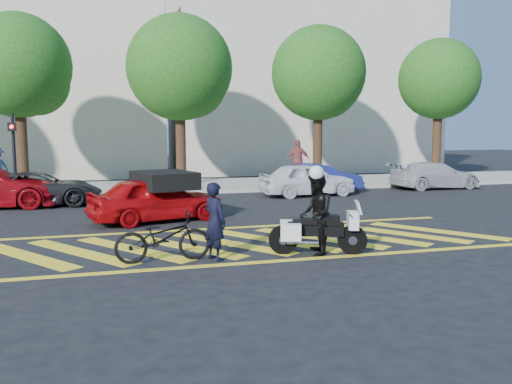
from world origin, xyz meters
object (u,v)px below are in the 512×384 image
object	(u,v)px
officer_bike	(215,221)
parked_mid_right	(307,179)
parked_right	(319,178)
police_motorcycle	(316,231)
officer_moto	(316,214)
red_convertible	(156,199)
bicycle	(163,237)
parked_mid_left	(39,189)
parked_far_right	(435,175)

from	to	relation	value
officer_bike	parked_mid_right	bearing A→B (deg)	-57.80
officer_bike	parked_right	world-z (taller)	officer_bike
police_motorcycle	parked_mid_right	size ratio (longest dim) A/B	0.53
officer_moto	red_convertible	xyz separation A→B (m)	(-2.82, 5.06, -0.22)
bicycle	parked_mid_left	size ratio (longest dim) A/B	0.45
officer_moto	parked_mid_right	size ratio (longest dim) A/B	0.45
officer_moto	parked_right	size ratio (longest dim) A/B	0.48
officer_bike	red_convertible	size ratio (longest dim) A/B	0.42
officer_bike	bicycle	size ratio (longest dim) A/B	0.83
police_motorcycle	parked_mid_left	size ratio (longest dim) A/B	0.48
parked_mid_right	parked_right	distance (m)	1.44
officer_moto	parked_far_right	size ratio (longest dim) A/B	0.43
bicycle	officer_moto	world-z (taller)	officer_moto
police_motorcycle	parked_right	distance (m)	11.32
bicycle	officer_bike	bearing A→B (deg)	-97.22
officer_bike	red_convertible	distance (m)	4.98
officer_moto	parked_mid_left	xyz separation A→B (m)	(-6.39, 9.36, -0.28)
parked_right	parked_mid_right	bearing A→B (deg)	138.52
parked_right	red_convertible	bearing A→B (deg)	126.63
bicycle	officer_moto	xyz separation A→B (m)	(3.16, -0.23, 0.37)
parked_far_right	bicycle	bearing A→B (deg)	127.26
officer_bike	bicycle	xyz separation A→B (m)	(-1.03, 0.10, -0.29)
red_convertible	parked_far_right	xyz separation A→B (m)	(12.64, 5.16, -0.06)
police_motorcycle	parked_right	bearing A→B (deg)	84.47
officer_bike	parked_right	size ratio (longest dim) A/B	0.44
officer_bike	parked_mid_right	world-z (taller)	officer_bike
bicycle	parked_mid_right	world-z (taller)	parked_mid_right
officer_moto	parked_far_right	world-z (taller)	officer_moto
police_motorcycle	parked_right	size ratio (longest dim) A/B	0.56
officer_bike	officer_moto	bearing A→B (deg)	-120.00
parked_mid_left	police_motorcycle	bearing A→B (deg)	-146.01
police_motorcycle	parked_mid_left	bearing A→B (deg)	141.75
parked_mid_right	parked_right	xyz separation A→B (m)	(0.95, 1.08, -0.06)
parked_mid_right	parked_far_right	xyz separation A→B (m)	(6.35, 0.86, -0.06)
parked_mid_left	parked_far_right	distance (m)	16.22
police_motorcycle	parked_mid_left	xyz separation A→B (m)	(-6.40, 9.35, 0.08)
bicycle	police_motorcycle	distance (m)	3.18
red_convertible	parked_right	distance (m)	9.01
parked_far_right	parked_right	bearing A→B (deg)	87.39
bicycle	parked_right	distance (m)	12.71
officer_bike	police_motorcycle	bearing A→B (deg)	-119.72
bicycle	parked_far_right	bearing A→B (deg)	-53.97
bicycle	red_convertible	xyz separation A→B (m)	(0.34, 4.83, 0.15)
officer_moto	parked_mid_right	world-z (taller)	officer_moto
officer_bike	red_convertible	world-z (taller)	officer_bike
officer_moto	bicycle	bearing A→B (deg)	-76.81
red_convertible	parked_mid_right	world-z (taller)	parked_mid_right
officer_bike	parked_mid_right	xyz separation A→B (m)	(5.60, 9.23, -0.14)
officer_bike	parked_mid_right	distance (m)	10.80
officer_bike	red_convertible	bearing A→B (deg)	-18.64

